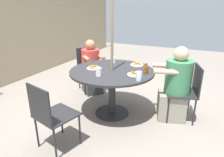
{
  "coord_description": "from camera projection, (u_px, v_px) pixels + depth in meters",
  "views": [
    {
      "loc": [
        -2.64,
        -1.27,
        1.68
      ],
      "look_at": [
        0.0,
        0.0,
        0.61
      ],
      "focal_mm": 32.0,
      "sensor_mm": 36.0,
      "label": 1
    }
  ],
  "objects": [
    {
      "name": "drinking_glass_b",
      "position": [
        114.0,
        60.0,
        3.43
      ],
      "size": [
        0.07,
        0.07,
        0.1
      ],
      "primitive_type": "cylinder",
      "color": "silver",
      "rests_on": "patio_table"
    },
    {
      "name": "pancake_plate_b",
      "position": [
        93.0,
        68.0,
        3.15
      ],
      "size": [
        0.21,
        0.21,
        0.04
      ],
      "color": "white",
      "rests_on": "patio_table"
    },
    {
      "name": "coffee_cup",
      "position": [
        99.0,
        72.0,
        2.8
      ],
      "size": [
        0.08,
        0.08,
        0.12
      ],
      "color": "white",
      "rests_on": "patio_table"
    },
    {
      "name": "pancake_plate_c",
      "position": [
        137.0,
        64.0,
        3.32
      ],
      "size": [
        0.21,
        0.21,
        0.05
      ],
      "color": "white",
      "rests_on": "patio_table"
    },
    {
      "name": "ground_plane",
      "position": [
        112.0,
        113.0,
        3.33
      ],
      "size": [
        12.0,
        12.0,
        0.0
      ],
      "primitive_type": "plane",
      "color": "gray"
    },
    {
      "name": "diner_north",
      "position": [
        91.0,
        69.0,
        3.99
      ],
      "size": [
        0.57,
        0.58,
        1.07
      ],
      "rotation": [
        0.0,
        0.0,
        -3.83
      ],
      "color": "#3D3D42",
      "rests_on": "ground"
    },
    {
      "name": "umbrella_pole",
      "position": [
        112.0,
        48.0,
        2.95
      ],
      "size": [
        0.04,
        0.04,
        2.19
      ],
      "primitive_type": "cylinder",
      "color": "#846B4C",
      "rests_on": "ground"
    },
    {
      "name": "pancake_plate_a",
      "position": [
        135.0,
        74.0,
        2.85
      ],
      "size": [
        0.21,
        0.21,
        0.04
      ],
      "color": "white",
      "rests_on": "patio_table"
    },
    {
      "name": "patio_chair_north",
      "position": [
        89.0,
        66.0,
        4.13
      ],
      "size": [
        0.62,
        0.62,
        0.87
      ],
      "rotation": [
        0.0,
        0.0,
        -3.83
      ],
      "color": "#232326",
      "rests_on": "ground"
    },
    {
      "name": "drinking_glass_a",
      "position": [
        139.0,
        76.0,
        2.63
      ],
      "size": [
        0.08,
        0.08,
        0.12
      ],
      "primitive_type": "cylinder",
      "color": "silver",
      "rests_on": "patio_table"
    },
    {
      "name": "patio_table",
      "position": [
        112.0,
        77.0,
        3.11
      ],
      "size": [
        1.3,
        1.3,
        0.75
      ],
      "color": "#28282B",
      "rests_on": "ground"
    },
    {
      "name": "syrup_bottle",
      "position": [
        146.0,
        69.0,
        2.91
      ],
      "size": [
        0.09,
        0.07,
        0.15
      ],
      "color": "brown",
      "rests_on": "patio_table"
    },
    {
      "name": "diner_south",
      "position": [
        175.0,
        88.0,
        3.02
      ],
      "size": [
        0.51,
        0.61,
        1.14
      ],
      "rotation": [
        0.0,
        0.0,
        0.3
      ],
      "color": "gray",
      "rests_on": "ground"
    },
    {
      "name": "patio_chair_south",
      "position": [
        187.0,
        89.0,
        2.99
      ],
      "size": [
        0.55,
        0.55,
        0.87
      ],
      "rotation": [
        0.0,
        0.0,
        0.3
      ],
      "color": "#232326",
      "rests_on": "ground"
    },
    {
      "name": "patio_chair_east",
      "position": [
        50.0,
        113.0,
        2.32
      ],
      "size": [
        0.53,
        0.53,
        0.87
      ],
      "rotation": [
        0.0,
        0.0,
        -1.81
      ],
      "color": "#232326",
      "rests_on": "ground"
    }
  ]
}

